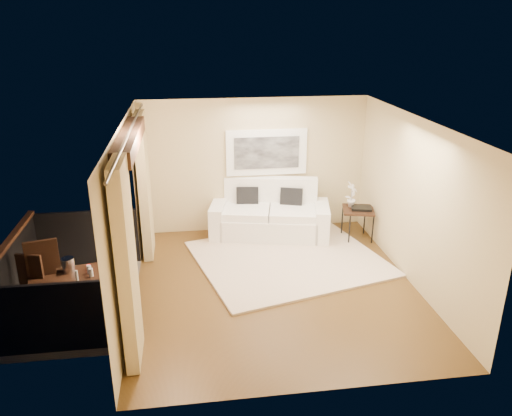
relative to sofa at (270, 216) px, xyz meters
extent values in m
plane|color=brown|center=(-0.26, -2.10, -0.39)|extent=(5.00, 5.00, 0.00)
plane|color=white|center=(-0.26, -2.10, 2.31)|extent=(5.00, 5.00, 0.00)
plane|color=#C7B485|center=(-0.26, 0.40, 0.96)|extent=(4.50, 0.00, 4.50)
plane|color=#C7B485|center=(-0.26, -4.60, 0.96)|extent=(4.50, 0.00, 4.50)
plane|color=#C7B485|center=(1.99, -2.10, 0.96)|extent=(0.00, 5.00, 5.00)
plane|color=#C7B485|center=(-2.51, -0.25, 0.96)|extent=(0.00, 2.70, 2.70)
plane|color=#C7B485|center=(-2.51, -3.95, 0.96)|extent=(0.00, 2.70, 2.70)
plane|color=#C7B485|center=(-2.51, -2.10, 2.16)|extent=(0.00, 2.40, 2.40)
cube|color=black|center=(-2.39, -2.10, 2.13)|extent=(0.28, 2.40, 0.22)
cube|color=#605B56|center=(-3.41, -2.10, -0.45)|extent=(1.80, 2.60, 0.12)
cube|color=black|center=(-4.27, -2.10, 0.11)|extent=(0.06, 2.60, 1.00)
cube|color=black|center=(-3.41, -0.83, 0.11)|extent=(1.80, 0.06, 1.00)
cube|color=black|center=(-3.41, -3.37, 0.11)|extent=(1.80, 0.06, 1.00)
cube|color=black|center=(-4.27, -2.10, 0.63)|extent=(0.10, 2.60, 0.06)
cube|color=#CBB57D|center=(-2.37, -0.55, 0.93)|extent=(0.16, 0.75, 2.62)
cube|color=#CBB57D|center=(-2.37, -3.65, 0.93)|extent=(0.16, 0.75, 2.62)
cylinder|color=#4C473F|center=(-2.37, -2.10, 2.24)|extent=(0.04, 4.80, 0.04)
cube|color=white|center=(-0.02, 0.37, 1.23)|extent=(1.62, 0.05, 0.92)
cube|color=black|center=(-0.02, 0.33, 1.23)|extent=(1.30, 0.02, 0.64)
cube|color=beige|center=(0.14, -1.18, -0.37)|extent=(3.73, 3.44, 0.04)
cube|color=white|center=(-0.02, -0.08, -0.16)|extent=(2.04, 1.36, 0.46)
cube|color=white|center=(0.06, 0.30, 0.27)|extent=(1.89, 0.63, 0.91)
cube|color=white|center=(-1.02, 0.13, -0.05)|extent=(0.47, 1.03, 0.69)
cube|color=white|center=(0.99, -0.30, -0.05)|extent=(0.47, 1.03, 0.69)
cube|color=white|center=(-0.47, -0.02, 0.15)|extent=(1.05, 1.05, 0.15)
cube|color=white|center=(0.42, -0.21, 0.15)|extent=(1.05, 1.05, 0.15)
cube|color=black|center=(-0.43, 0.23, 0.33)|extent=(0.46, 0.26, 0.45)
cube|color=black|center=(0.44, 0.05, 0.33)|extent=(0.48, 0.34, 0.45)
cube|color=black|center=(1.67, -0.46, 0.22)|extent=(0.71, 0.71, 0.04)
cylinder|color=black|center=(1.44, -0.70, -0.10)|extent=(0.03, 0.03, 0.60)
cylinder|color=black|center=(1.91, -0.70, -0.10)|extent=(0.03, 0.03, 0.60)
cylinder|color=black|center=(1.44, -0.23, -0.10)|extent=(0.03, 0.03, 0.60)
cylinder|color=black|center=(1.91, -0.23, -0.10)|extent=(0.03, 0.03, 0.60)
cube|color=black|center=(1.72, -0.50, 0.27)|extent=(0.44, 0.36, 0.05)
imported|color=white|center=(1.56, -0.34, 0.50)|extent=(0.32, 0.33, 0.52)
cube|color=black|center=(-3.16, -2.69, 0.33)|extent=(0.76, 0.76, 0.05)
cylinder|color=black|center=(-3.41, -2.95, -0.05)|extent=(0.04, 0.04, 0.69)
cylinder|color=black|center=(-2.90, -2.95, -0.05)|extent=(0.04, 0.04, 0.69)
cylinder|color=black|center=(-3.41, -2.43, -0.05)|extent=(0.04, 0.04, 0.69)
cylinder|color=black|center=(-2.90, -2.43, -0.05)|extent=(0.04, 0.04, 0.69)
cube|color=black|center=(-3.91, -2.08, 0.02)|extent=(0.47, 0.47, 0.05)
cube|color=black|center=(-3.95, -2.25, 0.25)|extent=(0.39, 0.14, 0.51)
cylinder|color=black|center=(-3.72, -1.97, -0.20)|extent=(0.03, 0.03, 0.40)
cylinder|color=black|center=(-4.03, -1.89, -0.20)|extent=(0.03, 0.03, 0.40)
cylinder|color=black|center=(-3.80, -2.27, -0.20)|extent=(0.03, 0.03, 0.40)
cylinder|color=black|center=(-4.10, -2.19, -0.20)|extent=(0.03, 0.03, 0.40)
cube|color=black|center=(-3.72, -2.40, 0.11)|extent=(0.57, 0.57, 0.06)
cube|color=black|center=(-3.78, -2.20, 0.39)|extent=(0.47, 0.17, 0.61)
cylinder|color=black|center=(-3.86, -2.63, -0.15)|extent=(0.03, 0.03, 0.48)
cylinder|color=black|center=(-3.49, -2.54, -0.15)|extent=(0.03, 0.03, 0.48)
cylinder|color=black|center=(-3.95, -2.26, -0.15)|extent=(0.03, 0.03, 0.48)
cylinder|color=black|center=(-3.59, -2.17, -0.15)|extent=(0.03, 0.03, 0.48)
cylinder|color=silver|center=(-3.33, -2.55, 0.45)|extent=(0.18, 0.18, 0.20)
cylinder|color=red|center=(-3.06, -2.54, 0.39)|extent=(0.06, 0.06, 0.07)
cylinder|color=white|center=(-3.15, -2.91, 0.44)|extent=(0.04, 0.04, 0.18)
cylinder|color=silver|center=(-2.99, -2.76, 0.41)|extent=(0.06, 0.06, 0.12)
cylinder|color=silver|center=(-3.03, -2.67, 0.41)|extent=(0.06, 0.06, 0.12)
camera|label=1|loc=(-1.57, -9.18, 3.71)|focal=35.00mm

